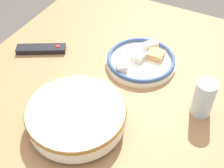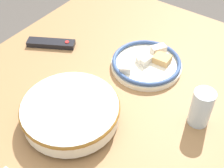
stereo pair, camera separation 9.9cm
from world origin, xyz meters
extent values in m
cube|color=olive|center=(0.00, 0.00, 0.68)|extent=(1.27, 0.91, 0.04)
cylinder|color=olive|center=(0.56, 0.38, 0.33)|extent=(0.06, 0.06, 0.66)
cylinder|color=silver|center=(-0.13, -0.02, 0.71)|extent=(0.13, 0.13, 0.01)
cylinder|color=silver|center=(-0.13, -0.02, 0.74)|extent=(0.28, 0.28, 0.06)
cylinder|color=#B75B23|center=(-0.13, -0.02, 0.74)|extent=(0.25, 0.25, 0.05)
torus|color=#936023|center=(-0.13, -0.02, 0.76)|extent=(0.29, 0.29, 0.01)
cylinder|color=silver|center=(0.20, -0.07, 0.71)|extent=(0.25, 0.25, 0.02)
torus|color=#334C7F|center=(0.20, -0.07, 0.73)|extent=(0.24, 0.24, 0.01)
cube|color=silver|center=(0.13, -0.03, 0.73)|extent=(0.06, 0.05, 0.03)
cube|color=tan|center=(0.24, -0.11, 0.73)|extent=(0.05, 0.06, 0.02)
cube|color=silver|center=(0.28, -0.07, 0.73)|extent=(0.06, 0.05, 0.03)
cube|color=silver|center=(0.21, -0.06, 0.73)|extent=(0.06, 0.05, 0.02)
cube|color=silver|center=(0.20, -0.07, 0.73)|extent=(0.05, 0.03, 0.03)
cube|color=black|center=(0.10, 0.29, 0.71)|extent=(0.13, 0.18, 0.02)
cylinder|color=red|center=(0.13, 0.23, 0.72)|extent=(0.02, 0.02, 0.00)
cylinder|color=silver|center=(0.08, -0.32, 0.76)|extent=(0.06, 0.06, 0.12)
camera|label=1|loc=(-0.59, -0.37, 1.43)|focal=50.00mm
camera|label=2|loc=(-0.54, -0.45, 1.43)|focal=50.00mm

